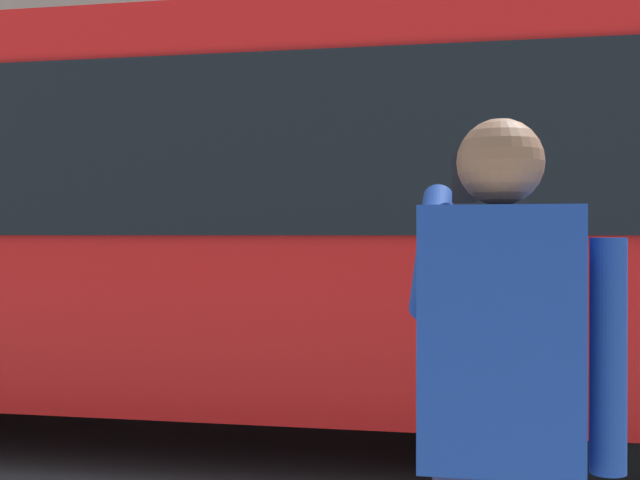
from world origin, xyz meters
TOP-DOWN VIEW (x-y plane):
  - ground_plane at (0.00, 0.00)m, footprint 60.00×60.00m
  - red_bus at (1.54, 0.41)m, footprint 9.05×2.54m
  - pedestrian_photographer at (-0.91, 4.44)m, footprint 0.53×0.52m

SIDE VIEW (x-z plane):
  - ground_plane at x=0.00m, z-range 0.00..0.00m
  - pedestrian_photographer at x=-0.91m, z-range 0.29..1.99m
  - red_bus at x=1.54m, z-range 0.14..3.22m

